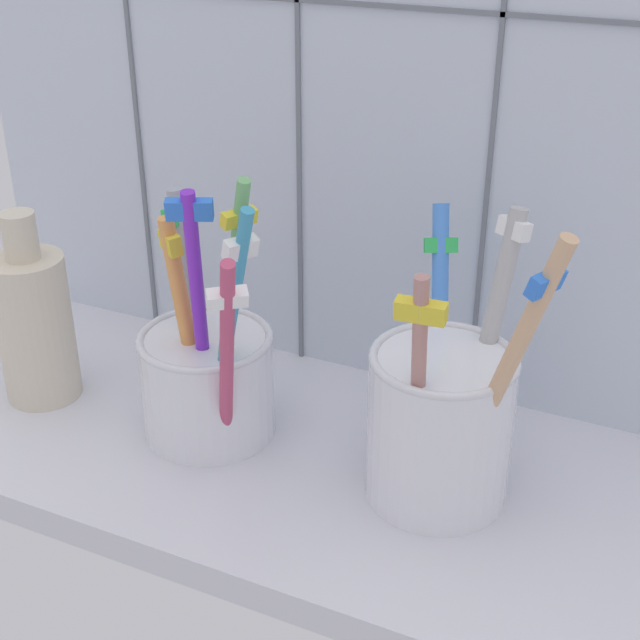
{
  "coord_description": "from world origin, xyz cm",
  "views": [
    {
      "loc": [
        19.25,
        -40.97,
        35.44
      ],
      "look_at": [
        0.0,
        0.43,
        11.42
      ],
      "focal_mm": 50.7,
      "sensor_mm": 36.0,
      "label": 1
    }
  ],
  "objects": [
    {
      "name": "counter_slab",
      "position": [
        0.0,
        0.0,
        1.0
      ],
      "size": [
        64.0,
        22.0,
        2.0
      ],
      "primitive_type": "cube",
      "color": "silver",
      "rests_on": "ground"
    },
    {
      "name": "tile_wall_back",
      "position": [
        0.0,
        12.0,
        22.5
      ],
      "size": [
        64.0,
        2.2,
        45.0
      ],
      "color": "silver",
      "rests_on": "ground"
    },
    {
      "name": "toothbrush_cup_left",
      "position": [
        -7.44,
        0.18,
        6.33
      ],
      "size": [
        10.61,
        11.65,
        18.37
      ],
      "color": "white",
      "rests_on": "counter_slab"
    },
    {
      "name": "toothbrush_cup_right",
      "position": [
        7.68,
        0.47,
        7.12
      ],
      "size": [
        10.81,
        11.31,
        18.34
      ],
      "color": "white",
      "rests_on": "counter_slab"
    },
    {
      "name": "ceramic_vase",
      "position": [
        -20.15,
        -1.11,
        7.44
      ],
      "size": [
        5.01,
        5.01,
        13.22
      ],
      "color": "beige",
      "rests_on": "counter_slab"
    }
  ]
}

